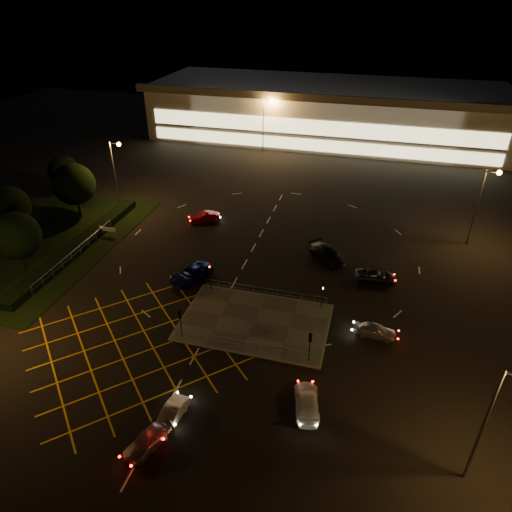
% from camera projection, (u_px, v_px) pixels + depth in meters
% --- Properties ---
extents(ground, '(180.00, 180.00, 0.00)m').
position_uv_depth(ground, '(241.00, 307.00, 47.02)').
color(ground, black).
rests_on(ground, ground).
extents(pedestrian_island, '(14.00, 9.00, 0.12)m').
position_uv_depth(pedestrian_island, '(255.00, 322.00, 44.90)').
color(pedestrian_island, '#4C4944').
rests_on(pedestrian_island, ground).
extents(grass_verge, '(18.00, 30.00, 0.08)m').
position_uv_depth(grass_verge, '(45.00, 244.00, 58.18)').
color(grass_verge, black).
rests_on(grass_verge, ground).
extents(hedge, '(2.00, 26.00, 1.00)m').
position_uv_depth(hedge, '(79.00, 246.00, 56.83)').
color(hedge, black).
rests_on(hedge, ground).
extents(supermarket, '(72.00, 26.50, 10.50)m').
position_uv_depth(supermarket, '(326.00, 111.00, 95.31)').
color(supermarket, beige).
rests_on(supermarket, ground).
extents(streetlight_se, '(1.78, 0.56, 10.03)m').
position_uv_depth(streetlight_se, '(497.00, 413.00, 27.52)').
color(streetlight_se, slate).
rests_on(streetlight_se, ground).
extents(streetlight_nw, '(1.78, 0.56, 10.03)m').
position_uv_depth(streetlight_nw, '(116.00, 166.00, 63.69)').
color(streetlight_nw, slate).
rests_on(streetlight_nw, ground).
extents(streetlight_ne, '(1.78, 0.56, 10.03)m').
position_uv_depth(streetlight_ne, '(483.00, 197.00, 54.65)').
color(streetlight_ne, slate).
rests_on(streetlight_ne, ground).
extents(streetlight_far_left, '(1.78, 0.56, 10.03)m').
position_uv_depth(streetlight_far_left, '(265.00, 118.00, 85.29)').
color(streetlight_far_left, slate).
rests_on(streetlight_far_left, ground).
extents(streetlight_far_right, '(1.78, 0.56, 10.03)m').
position_uv_depth(streetlight_far_right, '(495.00, 132.00, 78.03)').
color(streetlight_far_right, slate).
rests_on(streetlight_far_right, ground).
extents(signal_sw, '(0.28, 0.30, 3.15)m').
position_uv_depth(signal_sw, '(180.00, 318.00, 41.74)').
color(signal_sw, black).
rests_on(signal_sw, pedestrian_island).
extents(signal_se, '(0.28, 0.30, 3.15)m').
position_uv_depth(signal_se, '(310.00, 342.00, 39.07)').
color(signal_se, black).
rests_on(signal_se, pedestrian_island).
extents(signal_nw, '(0.28, 0.30, 3.15)m').
position_uv_depth(signal_nw, '(210.00, 272.00, 48.32)').
color(signal_nw, black).
rests_on(signal_nw, pedestrian_island).
extents(signal_ne, '(0.28, 0.30, 3.15)m').
position_uv_depth(signal_ne, '(323.00, 289.00, 45.65)').
color(signal_ne, black).
rests_on(signal_ne, pedestrian_island).
extents(tree_b, '(5.40, 5.40, 7.35)m').
position_uv_depth(tree_b, '(8.00, 207.00, 56.68)').
color(tree_b, black).
rests_on(tree_b, ground).
extents(tree_c, '(5.76, 5.76, 7.84)m').
position_uv_depth(tree_c, '(74.00, 184.00, 62.22)').
color(tree_c, black).
rests_on(tree_c, ground).
extents(tree_d, '(4.68, 4.68, 6.37)m').
position_uv_depth(tree_d, '(64.00, 171.00, 68.98)').
color(tree_d, black).
rests_on(tree_d, ground).
extents(tree_e, '(5.40, 5.40, 7.35)m').
position_uv_depth(tree_e, '(16.00, 236.00, 50.40)').
color(tree_e, black).
rests_on(tree_e, ground).
extents(car_near_silver, '(2.94, 4.33, 1.37)m').
position_uv_depth(car_near_silver, '(148.00, 440.00, 32.69)').
color(car_near_silver, '#AAADB1').
rests_on(car_near_silver, ground).
extents(car_queue_white, '(1.67, 3.87, 1.24)m').
position_uv_depth(car_queue_white, '(171.00, 415.00, 34.62)').
color(car_queue_white, silver).
rests_on(car_queue_white, ground).
extents(car_left_blue, '(4.39, 5.73, 1.45)m').
position_uv_depth(car_left_blue, '(191.00, 274.00, 50.94)').
color(car_left_blue, '#0D1753').
rests_on(car_left_blue, ground).
extents(car_far_dkgrey, '(5.24, 5.27, 1.53)m').
position_uv_depth(car_far_dkgrey, '(327.00, 254.00, 54.63)').
color(car_far_dkgrey, black).
rests_on(car_far_dkgrey, ground).
extents(car_right_silver, '(3.90, 1.76, 1.30)m').
position_uv_depth(car_right_silver, '(375.00, 330.00, 42.90)').
color(car_right_silver, silver).
rests_on(car_right_silver, ground).
extents(car_circ_red, '(4.30, 3.40, 1.37)m').
position_uv_depth(car_circ_red, '(205.00, 217.00, 63.19)').
color(car_circ_red, maroon).
rests_on(car_circ_red, ground).
extents(car_east_grey, '(4.73, 2.57, 1.26)m').
position_uv_depth(car_east_grey, '(375.00, 276.00, 50.73)').
color(car_east_grey, black).
rests_on(car_east_grey, ground).
extents(car_approach_white, '(2.82, 4.84, 1.32)m').
position_uv_depth(car_approach_white, '(307.00, 402.00, 35.65)').
color(car_approach_white, silver).
rests_on(car_approach_white, ground).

